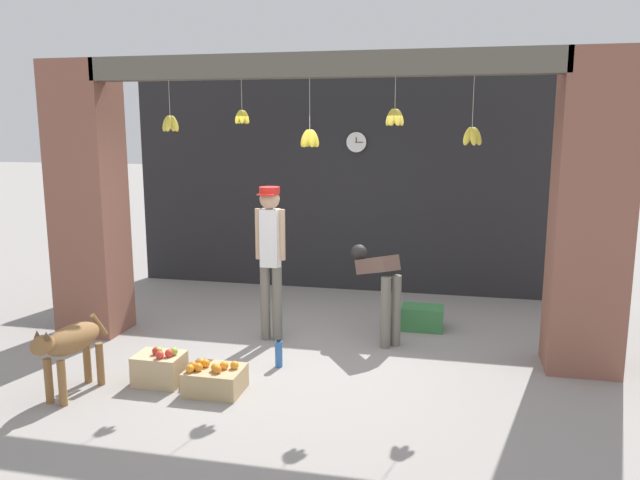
{
  "coord_description": "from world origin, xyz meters",
  "views": [
    {
      "loc": [
        1.44,
        -6.07,
        2.41
      ],
      "look_at": [
        0.0,
        0.42,
        1.18
      ],
      "focal_mm": 35.0,
      "sensor_mm": 36.0,
      "label": 1
    }
  ],
  "objects_px": {
    "shopkeeper": "(270,250)",
    "fruit_crate_oranges": "(215,379)",
    "wall_clock": "(356,142)",
    "water_bottle": "(279,354)",
    "fruit_crate_apples": "(160,368)",
    "dog": "(70,344)",
    "worker_stooping": "(380,282)",
    "produce_box_green": "(422,318)"
  },
  "relations": [
    {
      "from": "shopkeeper",
      "to": "fruit_crate_oranges",
      "type": "xyz_separation_m",
      "value": [
        -0.1,
        -1.47,
        -0.92
      ]
    },
    {
      "from": "fruit_crate_oranges",
      "to": "wall_clock",
      "type": "distance_m",
      "value": 4.39
    },
    {
      "from": "shopkeeper",
      "to": "water_bottle",
      "type": "xyz_separation_m",
      "value": [
        0.31,
        -0.77,
        -0.91
      ]
    },
    {
      "from": "fruit_crate_apples",
      "to": "water_bottle",
      "type": "relative_size",
      "value": 1.49
    },
    {
      "from": "shopkeeper",
      "to": "fruit_crate_apples",
      "type": "height_order",
      "value": "shopkeeper"
    },
    {
      "from": "dog",
      "to": "fruit_crate_apples",
      "type": "relative_size",
      "value": 2.08
    },
    {
      "from": "water_bottle",
      "to": "wall_clock",
      "type": "distance_m",
      "value": 3.73
    },
    {
      "from": "shopkeeper",
      "to": "fruit_crate_apples",
      "type": "bearing_deg",
      "value": 64.05
    },
    {
      "from": "fruit_crate_oranges",
      "to": "fruit_crate_apples",
      "type": "xyz_separation_m",
      "value": [
        -0.58,
        0.07,
        0.03
      ]
    },
    {
      "from": "shopkeeper",
      "to": "fruit_crate_oranges",
      "type": "bearing_deg",
      "value": 85.99
    },
    {
      "from": "shopkeeper",
      "to": "worker_stooping",
      "type": "height_order",
      "value": "shopkeeper"
    },
    {
      "from": "shopkeeper",
      "to": "produce_box_green",
      "type": "relative_size",
      "value": 3.53
    },
    {
      "from": "worker_stooping",
      "to": "fruit_crate_apples",
      "type": "relative_size",
      "value": 2.35
    },
    {
      "from": "dog",
      "to": "water_bottle",
      "type": "distance_m",
      "value": 1.97
    },
    {
      "from": "fruit_crate_oranges",
      "to": "produce_box_green",
      "type": "xyz_separation_m",
      "value": [
        1.75,
        2.23,
        0.01
      ]
    },
    {
      "from": "worker_stooping",
      "to": "wall_clock",
      "type": "bearing_deg",
      "value": 63.97
    },
    {
      "from": "produce_box_green",
      "to": "worker_stooping",
      "type": "bearing_deg",
      "value": -130.76
    },
    {
      "from": "fruit_crate_oranges",
      "to": "fruit_crate_apples",
      "type": "distance_m",
      "value": 0.58
    },
    {
      "from": "produce_box_green",
      "to": "water_bottle",
      "type": "height_order",
      "value": "water_bottle"
    },
    {
      "from": "dog",
      "to": "shopkeeper",
      "type": "distance_m",
      "value": 2.31
    },
    {
      "from": "dog",
      "to": "shopkeeper",
      "type": "bearing_deg",
      "value": 152.55
    },
    {
      "from": "fruit_crate_apples",
      "to": "wall_clock",
      "type": "xyz_separation_m",
      "value": [
        1.25,
        3.75,
        2.02
      ]
    },
    {
      "from": "dog",
      "to": "worker_stooping",
      "type": "distance_m",
      "value": 3.25
    },
    {
      "from": "worker_stooping",
      "to": "produce_box_green",
      "type": "distance_m",
      "value": 0.89
    },
    {
      "from": "shopkeeper",
      "to": "wall_clock",
      "type": "relative_size",
      "value": 5.78
    },
    {
      "from": "fruit_crate_oranges",
      "to": "wall_clock",
      "type": "bearing_deg",
      "value": 80.04
    },
    {
      "from": "produce_box_green",
      "to": "wall_clock",
      "type": "bearing_deg",
      "value": 124.09
    },
    {
      "from": "worker_stooping",
      "to": "produce_box_green",
      "type": "relative_size",
      "value": 2.1
    },
    {
      "from": "water_bottle",
      "to": "dog",
      "type": "bearing_deg",
      "value": -147.24
    },
    {
      "from": "produce_box_green",
      "to": "wall_clock",
      "type": "xyz_separation_m",
      "value": [
        -1.08,
        1.59,
        2.03
      ]
    },
    {
      "from": "fruit_crate_oranges",
      "to": "water_bottle",
      "type": "distance_m",
      "value": 0.81
    },
    {
      "from": "wall_clock",
      "to": "worker_stooping",
      "type": "bearing_deg",
      "value": -73.64
    },
    {
      "from": "shopkeeper",
      "to": "wall_clock",
      "type": "height_order",
      "value": "wall_clock"
    },
    {
      "from": "dog",
      "to": "worker_stooping",
      "type": "xyz_separation_m",
      "value": [
        2.52,
        2.04,
        0.21
      ]
    },
    {
      "from": "fruit_crate_oranges",
      "to": "shopkeeper",
      "type": "bearing_deg",
      "value": 86.28
    },
    {
      "from": "worker_stooping",
      "to": "wall_clock",
      "type": "height_order",
      "value": "wall_clock"
    },
    {
      "from": "fruit_crate_apples",
      "to": "produce_box_green",
      "type": "bearing_deg",
      "value": 42.87
    },
    {
      "from": "dog",
      "to": "shopkeeper",
      "type": "height_order",
      "value": "shopkeeper"
    },
    {
      "from": "fruit_crate_apples",
      "to": "water_bottle",
      "type": "bearing_deg",
      "value": 32.92
    },
    {
      "from": "fruit_crate_oranges",
      "to": "fruit_crate_apples",
      "type": "relative_size",
      "value": 1.15
    },
    {
      "from": "worker_stooping",
      "to": "fruit_crate_oranges",
      "type": "height_order",
      "value": "worker_stooping"
    },
    {
      "from": "worker_stooping",
      "to": "fruit_crate_oranges",
      "type": "distance_m",
      "value": 2.21
    }
  ]
}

